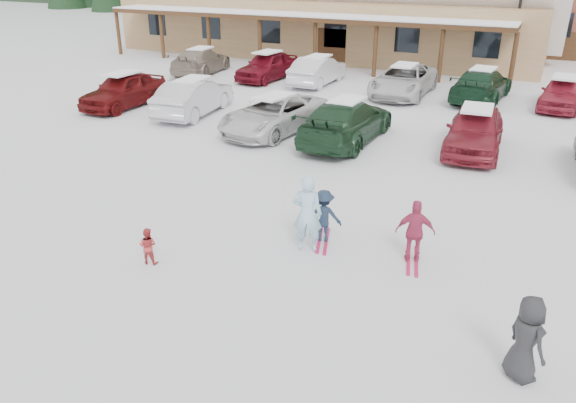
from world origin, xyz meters
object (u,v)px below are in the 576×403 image
at_px(parked_car_3, 346,121).
at_px(parked_car_10, 404,80).
at_px(child_magenta, 415,232).
at_px(parked_car_7, 201,61).
at_px(bystander_dark, 526,339).
at_px(parked_car_12, 562,93).
at_px(parked_car_1, 194,97).
at_px(parked_car_9, 318,70).
at_px(parked_car_2, 274,114).
at_px(parked_car_4, 475,130).
at_px(parked_car_0, 123,90).
at_px(child_navy, 324,216).
at_px(adult_skier, 307,214).
at_px(toddler_red, 148,246).
at_px(lamp_post, 518,16).
at_px(parked_car_11, 481,85).
at_px(parked_car_8, 267,66).

relative_size(parked_car_3, parked_car_10, 1.02).
bearing_deg(child_magenta, parked_car_7, -58.48).
relative_size(bystander_dark, parked_car_12, 0.37).
relative_size(bystander_dark, parked_car_1, 0.33).
bearing_deg(bystander_dark, parked_car_9, -12.18).
bearing_deg(parked_car_2, parked_car_9, 111.27).
bearing_deg(parked_car_12, parked_car_4, -103.21).
distance_m(parked_car_0, parked_car_3, 10.79).
bearing_deg(parked_car_1, parked_car_12, -157.02).
height_order(child_navy, child_magenta, child_magenta).
xyz_separation_m(adult_skier, toddler_red, (-2.97, -2.05, -0.51)).
bearing_deg(lamp_post, parked_car_11, -95.64).
bearing_deg(child_magenta, parked_car_11, -100.82).
bearing_deg(parked_car_11, parked_car_7, 5.05).
bearing_deg(child_navy, parked_car_4, -122.24).
bearing_deg(bystander_dark, parked_car_2, -0.55).
xyz_separation_m(parked_car_0, parked_car_12, (17.85, 8.00, -0.05)).
bearing_deg(parked_car_4, parked_car_3, -172.84).
height_order(toddler_red, parked_car_7, parked_car_7).
distance_m(toddler_red, parked_car_11, 19.44).
distance_m(parked_car_1, parked_car_9, 8.22).
bearing_deg(adult_skier, parked_car_3, -91.81).
xyz_separation_m(parked_car_3, parked_car_12, (7.08, 8.63, -0.07)).
height_order(parked_car_2, parked_car_7, parked_car_7).
bearing_deg(toddler_red, lamp_post, -114.55).
relative_size(parked_car_4, parked_car_7, 0.93).
relative_size(parked_car_1, parked_car_4, 1.02).
bearing_deg(parked_car_0, parked_car_12, 25.39).
bearing_deg(parked_car_10, lamp_post, 60.83).
bearing_deg(parked_car_9, adult_skier, 112.80).
relative_size(parked_car_3, parked_car_8, 1.22).
xyz_separation_m(adult_skier, parked_car_7, (-13.81, 16.78, -0.22)).
bearing_deg(parked_car_4, bystander_dark, -81.44).
height_order(bystander_dark, parked_car_2, bystander_dark).
bearing_deg(parked_car_10, parked_car_11, 8.10).
height_order(toddler_red, parked_car_2, parked_car_2).
distance_m(child_magenta, parked_car_2, 10.57).
distance_m(toddler_red, parked_car_8, 19.97).
relative_size(child_magenta, parked_car_3, 0.28).
relative_size(toddler_red, parked_car_12, 0.21).
xyz_separation_m(parked_car_7, parked_car_9, (7.19, 0.08, 0.02)).
distance_m(lamp_post, parked_car_4, 15.06).
bearing_deg(parked_car_9, parked_car_3, 119.65).
bearing_deg(parked_car_3, parked_car_4, -167.71).
xyz_separation_m(toddler_red, bystander_dark, (7.84, -0.45, 0.34)).
relative_size(parked_car_2, parked_car_8, 1.14).
distance_m(parked_car_1, parked_car_7, 9.05).
relative_size(toddler_red, parked_car_4, 0.19).
xyz_separation_m(parked_car_0, parked_car_9, (6.11, 8.03, -0.03)).
xyz_separation_m(parked_car_8, parked_car_12, (14.66, 0.03, -0.05)).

